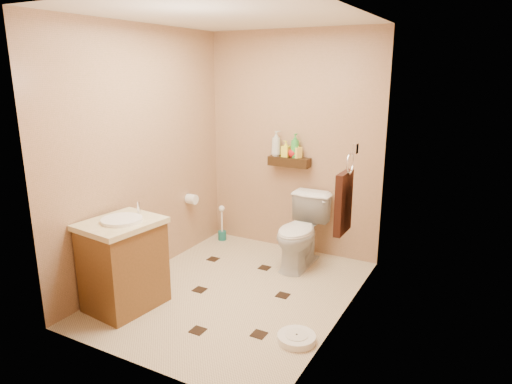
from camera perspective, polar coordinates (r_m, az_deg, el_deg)
The scene contains 19 objects.
ground at distance 4.32m, azimuth -2.63°, elevation -12.32°, with size 2.50×2.50×0.00m, color beige.
wall_back at distance 5.01m, azimuth 4.59°, elevation 5.98°, with size 2.00×0.04×2.40m, color tan.
wall_front at distance 2.95m, azimuth -15.46°, elevation -0.96°, with size 2.00×0.04×2.40m, color tan.
wall_left at distance 4.51m, azimuth -13.82°, elevation 4.57°, with size 0.04×2.50×2.40m, color tan.
wall_right at distance 3.52m, azimuth 11.26°, elevation 1.84°, with size 0.04×2.50×2.40m, color tan.
ceiling at distance 3.86m, azimuth -3.09°, elevation 21.18°, with size 2.00×2.50×0.02m, color silver.
wall_shelf at distance 4.97m, azimuth 4.18°, elevation 3.80°, with size 0.46×0.14×0.10m, color #321E0D.
floor_accents at distance 4.30m, azimuth -2.49°, elevation -12.44°, with size 1.23×1.41×0.01m.
toilet at distance 4.73m, azimuth 5.60°, elevation -4.98°, with size 0.42×0.73×0.74m, color white.
vanity at distance 4.07m, azimuth -16.22°, elevation -8.51°, with size 0.59×0.69×0.89m.
bathroom_scale at distance 3.62m, azimuth 5.09°, elevation -17.72°, with size 0.30×0.30×0.06m.
toilet_brush at distance 5.50m, azimuth -4.27°, elevation -4.49°, with size 0.10×0.10×0.43m.
towel_ring at distance 3.84m, azimuth 10.95°, elevation -0.97°, with size 0.12×0.30×0.76m.
toilet_paper at distance 5.10m, azimuth -8.04°, elevation -0.88°, with size 0.12×0.11×0.12m.
bottle_a at distance 5.01m, azimuth 2.53°, elevation 6.10°, with size 0.11×0.11×0.28m, color beige.
bottle_b at distance 4.97m, azimuth 3.75°, elevation 5.42°, with size 0.08×0.08×0.18m, color yellow.
bottle_c at distance 4.93m, azimuth 4.72°, elevation 5.15°, with size 0.11×0.11×0.14m, color red.
bottle_d at distance 4.92m, azimuth 4.90°, elevation 5.79°, with size 0.10×0.10×0.26m, color green.
bottle_e at distance 4.91m, azimuth 5.18°, elevation 5.27°, with size 0.08×0.08×0.17m, color #FFDB54.
Camera 1 is at (1.99, -3.28, 1.99)m, focal length 32.00 mm.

